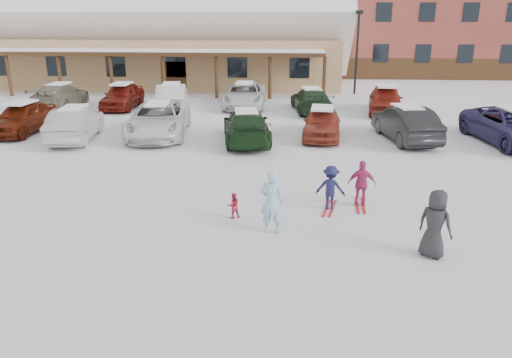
# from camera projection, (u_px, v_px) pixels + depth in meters

# --- Properties ---
(ground) EXTENTS (160.00, 160.00, 0.00)m
(ground) POSITION_uv_depth(u_px,v_px,m) (243.00, 224.00, 14.06)
(ground) COLOR white
(ground) RESTS_ON ground
(day_lodge) EXTENTS (29.12, 12.50, 10.38)m
(day_lodge) POSITION_uv_depth(u_px,v_px,m) (161.00, 33.00, 39.72)
(day_lodge) COLOR tan
(day_lodge) RESTS_ON ground
(lamp_post) EXTENTS (0.50, 0.25, 5.67)m
(lamp_post) POSITION_uv_depth(u_px,v_px,m) (357.00, 47.00, 34.60)
(lamp_post) COLOR black
(lamp_post) RESTS_ON ground
(conifer_3) EXTENTS (3.96, 3.96, 9.18)m
(conifer_3) POSITION_uv_depth(u_px,v_px,m) (334.00, 15.00, 53.61)
(conifer_3) COLOR black
(conifer_3) RESTS_ON ground
(adult_skier) EXTENTS (0.68, 0.47, 1.78)m
(adult_skier) POSITION_uv_depth(u_px,v_px,m) (272.00, 202.00, 13.22)
(adult_skier) COLOR #99C3D7
(adult_skier) RESTS_ON ground
(toddler_red) EXTENTS (0.44, 0.39, 0.76)m
(toddler_red) POSITION_uv_depth(u_px,v_px,m) (233.00, 205.00, 14.34)
(toddler_red) COLOR #B21F39
(toddler_red) RESTS_ON ground
(child_navy) EXTENTS (0.97, 0.69, 1.36)m
(child_navy) POSITION_uv_depth(u_px,v_px,m) (331.00, 188.00, 14.89)
(child_navy) COLOR #181940
(child_navy) RESTS_ON ground
(skis_child_navy) EXTENTS (0.51, 1.41, 0.03)m
(skis_child_navy) POSITION_uv_depth(u_px,v_px,m) (329.00, 208.00, 15.10)
(skis_child_navy) COLOR red
(skis_child_navy) RESTS_ON ground
(child_magenta) EXTENTS (0.87, 0.41, 1.44)m
(child_magenta) POSITION_uv_depth(u_px,v_px,m) (362.00, 184.00, 15.11)
(child_magenta) COLOR #B42A69
(child_magenta) RESTS_ON ground
(skis_child_magenta) EXTENTS (0.30, 1.41, 0.03)m
(skis_child_magenta) POSITION_uv_depth(u_px,v_px,m) (360.00, 205.00, 15.34)
(skis_child_magenta) COLOR red
(skis_child_magenta) RESTS_ON ground
(bystander_dark) EXTENTS (0.99, 0.96, 1.72)m
(bystander_dark) POSITION_uv_depth(u_px,v_px,m) (435.00, 224.00, 11.94)
(bystander_dark) COLOR #242427
(bystander_dark) RESTS_ON ground
(parked_car_0) EXTENTS (2.02, 4.48, 1.49)m
(parked_car_0) POSITION_uv_depth(u_px,v_px,m) (22.00, 118.00, 24.15)
(parked_car_0) COLOR #5B1A09
(parked_car_0) RESTS_ON ground
(parked_car_1) EXTENTS (2.21, 4.78, 1.52)m
(parked_car_1) POSITION_uv_depth(u_px,v_px,m) (75.00, 124.00, 22.80)
(parked_car_1) COLOR #A09FA3
(parked_car_1) RESTS_ON ground
(parked_car_2) EXTENTS (3.15, 5.88, 1.57)m
(parked_car_2) POSITION_uv_depth(u_px,v_px,m) (158.00, 120.00, 23.56)
(parked_car_2) COLOR white
(parked_car_2) RESTS_ON ground
(parked_car_3) EXTENTS (2.68, 5.17, 1.43)m
(parked_car_3) POSITION_uv_depth(u_px,v_px,m) (246.00, 127.00, 22.48)
(parked_car_3) COLOR black
(parked_car_3) RESTS_ON ground
(parked_car_4) EXTENTS (2.05, 4.30, 1.42)m
(parked_car_4) POSITION_uv_depth(u_px,v_px,m) (322.00, 123.00, 23.26)
(parked_car_4) COLOR #983826
(parked_car_4) RESTS_ON ground
(parked_car_5) EXTENTS (2.45, 4.98, 1.57)m
(parked_car_5) POSITION_uv_depth(u_px,v_px,m) (406.00, 124.00, 22.73)
(parked_car_5) COLOR black
(parked_car_5) RESTS_ON ground
(parked_car_7) EXTENTS (2.07, 5.01, 1.45)m
(parked_car_7) POSITION_uv_depth(u_px,v_px,m) (60.00, 96.00, 30.45)
(parked_car_7) COLOR gray
(parked_car_7) RESTS_ON ground
(parked_car_8) EXTENTS (1.82, 4.42, 1.50)m
(parked_car_8) POSITION_uv_depth(u_px,v_px,m) (122.00, 96.00, 30.20)
(parked_car_8) COLOR maroon
(parked_car_8) RESTS_ON ground
(parked_car_9) EXTENTS (2.39, 4.92, 1.55)m
(parked_car_9) POSITION_uv_depth(u_px,v_px,m) (172.00, 97.00, 29.77)
(parked_car_9) COLOR silver
(parked_car_9) RESTS_ON ground
(parked_car_10) EXTENTS (2.50, 5.38, 1.49)m
(parked_car_10) POSITION_uv_depth(u_px,v_px,m) (244.00, 95.00, 30.54)
(parked_car_10) COLOR silver
(parked_car_10) RESTS_ON ground
(parked_car_11) EXTENTS (2.55, 4.98, 1.38)m
(parked_car_11) POSITION_uv_depth(u_px,v_px,m) (311.00, 100.00, 29.14)
(parked_car_11) COLOR #1E3920
(parked_car_11) RESTS_ON ground
(parked_car_12) EXTENTS (2.52, 4.82, 1.57)m
(parked_car_12) POSITION_uv_depth(u_px,v_px,m) (385.00, 99.00, 28.83)
(parked_car_12) COLOR maroon
(parked_car_12) RESTS_ON ground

